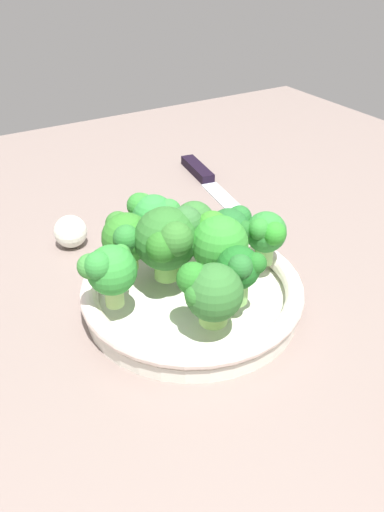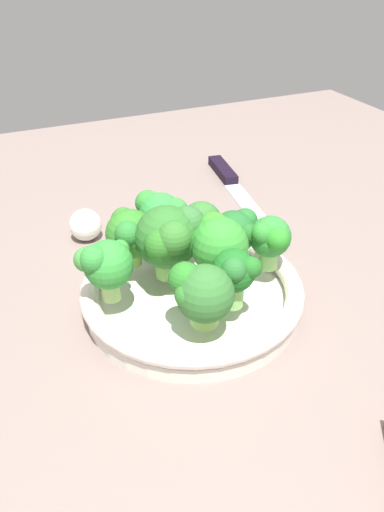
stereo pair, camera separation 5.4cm
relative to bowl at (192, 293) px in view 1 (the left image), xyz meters
The scene contains 14 objects.
ground_plane 5.20cm from the bowl, 153.89° to the right, with size 130.00×130.00×2.50cm, color gray.
bowl is the anchor object (origin of this frame).
broccoli_floret_0 8.40cm from the bowl, 108.62° to the left, with size 4.42×4.53×6.29cm.
broccoli_floret_1 8.34cm from the bowl, 120.27° to the right, with size 4.96×4.90×5.71cm.
broccoli_floret_2 9.33cm from the bowl, 47.15° to the right, with size 5.46×6.42×6.62cm.
broccoli_floret_3 10.94cm from the bowl, ahead, with size 5.97×4.98×6.84cm.
broccoli_floret_4 7.11cm from the bowl, 30.42° to the right, with size 7.59×7.12×8.16cm.
broccoli_floret_5 8.84cm from the bowl, 72.82° to the left, with size 5.76×5.84×6.23cm.
broccoli_floret_6 8.09cm from the bowl, 167.89° to the right, with size 5.58×5.22×6.27cm.
broccoli_floret_7 6.94cm from the bowl, 156.05° to the left, with size 6.00×6.39×7.51cm.
broccoli_floret_8 10.35cm from the bowl, behind, with size 4.82×5.13×6.19cm.
broccoli_floret_9 9.89cm from the bowl, 86.25° to the right, with size 5.41×5.58×6.83cm.
knife 32.06cm from the bowl, 125.70° to the right, with size 6.34×26.66×1.50cm.
garlic_bulb 20.39cm from the bowl, 69.82° to the right, with size 4.30×4.30×4.30cm, color silver.
Camera 1 is at (26.92, 40.66, 35.94)cm, focal length 36.16 mm.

